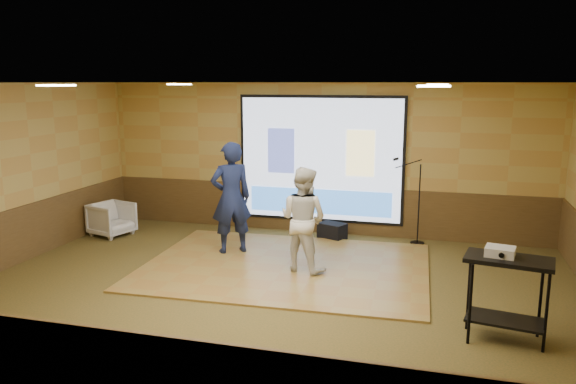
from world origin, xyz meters
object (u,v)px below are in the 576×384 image
(projector_screen, at_px, (320,161))
(av_table, at_px, (507,282))
(dance_floor, at_px, (286,266))
(duffel_bag, at_px, (332,231))
(mic_stand, at_px, (415,218))
(player_left, at_px, (231,198))
(player_right, at_px, (303,219))
(banquet_chair, at_px, (112,219))
(projector, at_px, (500,252))

(projector_screen, xyz_separation_m, av_table, (3.13, -4.16, -0.75))
(dance_floor, distance_m, duffel_bag, 1.93)
(mic_stand, bearing_deg, projector_screen, -177.08)
(player_left, distance_m, duffel_bag, 2.26)
(av_table, bearing_deg, duffel_bag, 126.45)
(projector_screen, relative_size, duffel_bag, 6.61)
(player_left, relative_size, mic_stand, 1.20)
(player_right, relative_size, duffel_bag, 3.34)
(banquet_chair, xyz_separation_m, duffel_bag, (4.28, 0.91, -0.18))
(dance_floor, height_order, mic_stand, mic_stand)
(player_left, xyz_separation_m, av_table, (4.33, -2.37, -0.29))
(player_left, relative_size, banquet_chair, 2.70)
(dance_floor, relative_size, projector, 14.12)
(player_left, height_order, mic_stand, player_left)
(duffel_bag, bearing_deg, projector_screen, 130.94)
(projector, height_order, duffel_bag, projector)
(dance_floor, bearing_deg, duffel_bag, 77.44)
(mic_stand, xyz_separation_m, duffel_bag, (-1.56, -0.11, -0.34))
(dance_floor, distance_m, player_right, 0.93)
(dance_floor, bearing_deg, banquet_chair, 165.91)
(mic_stand, bearing_deg, dance_floor, -123.59)
(mic_stand, bearing_deg, av_table, -61.25)
(av_table, relative_size, duffel_bag, 2.03)
(player_left, bearing_deg, player_right, 122.44)
(player_left, bearing_deg, av_table, 116.83)
(dance_floor, xyz_separation_m, av_table, (3.20, -1.90, 0.71))
(projector_screen, bearing_deg, duffel_bag, -49.06)
(av_table, height_order, mic_stand, mic_stand)
(projector, relative_size, duffel_bag, 0.65)
(av_table, relative_size, mic_stand, 0.62)
(player_left, distance_m, player_right, 1.59)
(dance_floor, xyz_separation_m, player_right, (0.33, -0.15, 0.85))
(player_left, bearing_deg, dance_floor, 122.76)
(projector_screen, bearing_deg, dance_floor, -92.00)
(dance_floor, height_order, player_right, player_right)
(mic_stand, relative_size, duffel_bag, 3.26)
(mic_stand, bearing_deg, player_left, -142.70)
(mic_stand, height_order, duffel_bag, mic_stand)
(av_table, relative_size, projector, 3.13)
(banquet_chair, relative_size, duffel_bag, 1.45)
(player_right, relative_size, banquet_chair, 2.30)
(player_right, bearing_deg, projector, 166.62)
(av_table, xyz_separation_m, mic_stand, (-1.23, 3.89, -0.23))
(dance_floor, bearing_deg, mic_stand, 45.16)
(projector, relative_size, mic_stand, 0.20)
(player_left, height_order, banquet_chair, player_left)
(mic_stand, xyz_separation_m, banquet_chair, (-5.84, -1.02, -0.16))
(player_left, height_order, duffel_bag, player_left)
(projector_screen, bearing_deg, av_table, -53.11)
(projector, bearing_deg, banquet_chair, 168.78)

